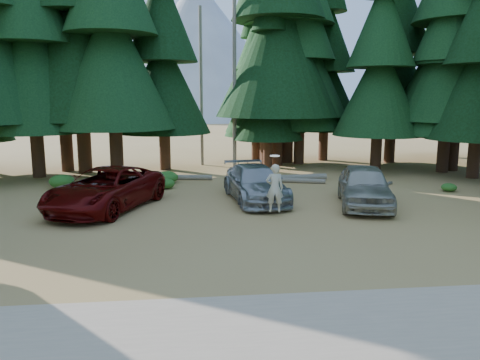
{
  "coord_description": "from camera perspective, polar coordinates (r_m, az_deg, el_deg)",
  "views": [
    {
      "loc": [
        -2.0,
        -14.57,
        4.41
      ],
      "look_at": [
        -0.1,
        3.06,
        1.25
      ],
      "focal_mm": 35.0,
      "sensor_mm": 36.0,
      "label": 1
    }
  ],
  "objects": [
    {
      "name": "red_pickup",
      "position": [
        19.22,
        -16.04,
        -1.05
      ],
      "size": [
        4.75,
        6.52,
        1.65
      ],
      "primitive_type": "imported",
      "rotation": [
        0.0,
        0.0,
        -0.38
      ],
      "color": "#560707",
      "rests_on": "ground"
    },
    {
      "name": "shrub_center_right",
      "position": [
        22.26,
        0.13,
        -0.73
      ],
      "size": [
        0.82,
        0.82,
        0.45
      ],
      "primitive_type": "ellipsoid",
      "color": "#1F671F",
      "rests_on": "ground"
    },
    {
      "name": "mountain_peak",
      "position": [
        103.14,
        -6.69,
        14.65
      ],
      "size": [
        48.0,
        50.0,
        28.0
      ],
      "color": "#919599",
      "rests_on": "ground"
    },
    {
      "name": "snag_front",
      "position": [
        29.25,
        -0.68,
        13.22
      ],
      "size": [
        0.24,
        0.24,
        12.0
      ],
      "primitive_type": "cylinder",
      "color": "#71695A",
      "rests_on": "ground"
    },
    {
      "name": "frisbee_player",
      "position": [
        17.32,
        4.24,
        -0.96
      ],
      "size": [
        0.7,
        0.49,
        2.11
      ],
      "rotation": [
        0.0,
        0.0,
        3.04
      ],
      "color": "beige",
      "rests_on": "ground"
    },
    {
      "name": "shrub_right",
      "position": [
        23.94,
        1.73,
        0.11
      ],
      "size": [
        0.94,
        0.94,
        0.52
      ],
      "primitive_type": "ellipsoid",
      "color": "#1F671F",
      "rests_on": "ground"
    },
    {
      "name": "log_left",
      "position": [
        25.44,
        -7.68,
        0.34
      ],
      "size": [
        3.77,
        0.87,
        0.27
      ],
      "primitive_type": "cylinder",
      "rotation": [
        0.0,
        1.57,
        -0.16
      ],
      "color": "#71695A",
      "rests_on": "ground"
    },
    {
      "name": "shrub_edge_east",
      "position": [
        24.19,
        24.12,
        -0.83
      ],
      "size": [
        0.71,
        0.71,
        0.39
      ],
      "primitive_type": "ellipsoid",
      "color": "#1F671F",
      "rests_on": "ground"
    },
    {
      "name": "shrub_far_left",
      "position": [
        24.55,
        -20.91,
        -0.14
      ],
      "size": [
        1.2,
        1.2,
        0.66
      ],
      "primitive_type": "ellipsoid",
      "color": "#1F671F",
      "rests_on": "ground"
    },
    {
      "name": "shrub_left",
      "position": [
        23.06,
        -9.06,
        -0.43
      ],
      "size": [
        0.89,
        0.89,
        0.49
      ],
      "primitive_type": "ellipsoid",
      "color": "#1F671F",
      "rests_on": "ground"
    },
    {
      "name": "forest_belt_north",
      "position": [
        29.97,
        -2.27,
        1.63
      ],
      "size": [
        36.0,
        7.0,
        22.0
      ],
      "primitive_type": null,
      "color": "black",
      "rests_on": "ground"
    },
    {
      "name": "silver_minivan_center",
      "position": [
        20.04,
        1.88,
        -0.43
      ],
      "size": [
        2.66,
        5.36,
        1.5
      ],
      "primitive_type": "imported",
      "rotation": [
        0.0,
        0.0,
        0.11
      ],
      "color": "#989B9F",
      "rests_on": "ground"
    },
    {
      "name": "gravel_strip",
      "position": [
        9.41,
        7.2,
        -17.89
      ],
      "size": [
        26.0,
        3.5,
        0.01
      ],
      "primitive_type": "cube",
      "color": "tan",
      "rests_on": "ground"
    },
    {
      "name": "shrub_center_left",
      "position": [
        24.39,
        -8.9,
        0.32
      ],
      "size": [
        1.16,
        1.16,
        0.64
      ],
      "primitive_type": "ellipsoid",
      "color": "#1F671F",
      "rests_on": "ground"
    },
    {
      "name": "log_right",
      "position": [
        24.63,
        4.49,
        0.18
      ],
      "size": [
        5.51,
        0.94,
        0.35
      ],
      "primitive_type": "cylinder",
      "rotation": [
        0.0,
        1.57,
        0.11
      ],
      "color": "#71695A",
      "rests_on": "ground"
    },
    {
      "name": "ground",
      "position": [
        15.36,
        1.59,
        -6.59
      ],
      "size": [
        160.0,
        160.0,
        0.0
      ],
      "primitive_type": "plane",
      "color": "#B0834B",
      "rests_on": "ground"
    },
    {
      "name": "shrub_far_right",
      "position": [
        25.71,
        15.52,
        0.48
      ],
      "size": [
        1.01,
        1.01,
        0.55
      ],
      "primitive_type": "ellipsoid",
      "color": "#1F671F",
      "rests_on": "ground"
    },
    {
      "name": "snag_back",
      "position": [
        30.59,
        -4.76,
        11.18
      ],
      "size": [
        0.2,
        0.2,
        10.0
      ],
      "primitive_type": "cylinder",
      "color": "#71695A",
      "rests_on": "ground"
    },
    {
      "name": "log_mid",
      "position": [
        24.45,
        6.85,
        -0.07
      ],
      "size": [
        2.94,
        1.14,
        0.25
      ],
      "primitive_type": "cylinder",
      "rotation": [
        0.0,
        1.57,
        -0.31
      ],
      "color": "#71695A",
      "rests_on": "ground"
    },
    {
      "name": "silver_minivan_right",
      "position": [
        19.72,
        14.95,
        -0.68
      ],
      "size": [
        3.16,
        5.26,
        1.68
      ],
      "primitive_type": "imported",
      "rotation": [
        0.0,
        0.0,
        -0.25
      ],
      "color": "#AAA597",
      "rests_on": "ground"
    }
  ]
}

